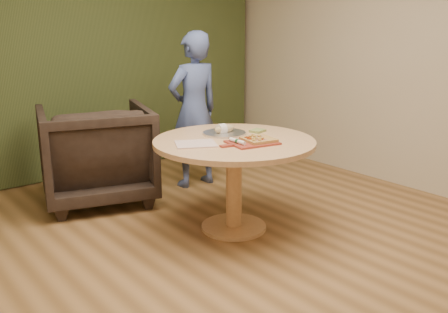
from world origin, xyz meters
TOP-DOWN VIEW (x-y plane):
  - room_shell at (0.00, 0.00)m, footprint 5.04×6.04m
  - curtain at (0.00, 2.90)m, footprint 4.80×0.14m
  - pedestal_table at (0.42, 0.65)m, footprint 1.27×1.27m
  - pizza_paddle at (0.43, 0.47)m, footprint 0.47×0.34m
  - flatbread_pizza at (0.50, 0.46)m, footprint 0.26×0.26m
  - cutlery_roll at (0.32, 0.50)m, footprint 0.04×0.20m
  - newspaper at (0.09, 0.71)m, footprint 0.38×0.36m
  - serving_tray at (0.49, 0.86)m, footprint 0.36×0.36m
  - bread_roll at (0.48, 0.86)m, footprint 0.19×0.09m
  - green_packet at (0.75, 0.75)m, footprint 0.14×0.13m
  - armchair at (-0.15, 1.97)m, footprint 1.20×1.15m
  - person_standing at (0.84, 1.79)m, footprint 0.58×0.39m

SIDE VIEW (x-z plane):
  - armchair at x=-0.15m, z-range 0.00..1.00m
  - pedestal_table at x=0.42m, z-range 0.23..0.98m
  - newspaper at x=0.09m, z-range 0.75..0.76m
  - serving_tray at x=0.49m, z-range 0.75..0.77m
  - pizza_paddle at x=0.43m, z-range 0.75..0.77m
  - green_packet at x=0.75m, z-range 0.75..0.77m
  - flatbread_pizza at x=0.50m, z-range 0.76..0.80m
  - cutlery_roll at x=0.32m, z-range 0.76..0.80m
  - person_standing at x=0.84m, z-range 0.00..1.56m
  - bread_roll at x=0.48m, z-range 0.75..0.84m
  - room_shell at x=0.00m, z-range -0.02..2.82m
  - curtain at x=0.00m, z-range 0.01..2.79m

